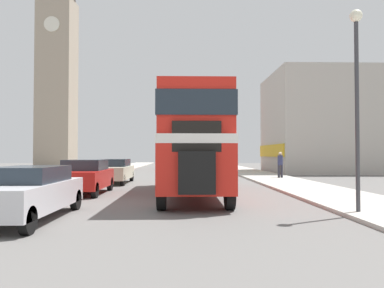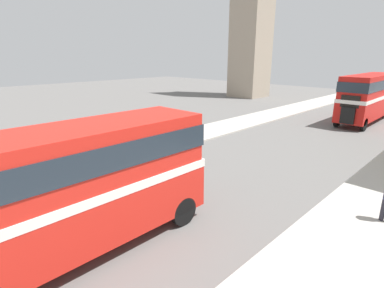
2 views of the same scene
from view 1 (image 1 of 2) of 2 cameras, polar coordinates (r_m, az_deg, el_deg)
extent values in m
plane|color=slate|center=(13.40, -3.47, -9.13)|extent=(120.00, 120.00, 0.00)
cube|color=#B7B2A8|center=(14.79, 23.96, -8.05)|extent=(3.50, 120.00, 0.12)
cube|color=red|center=(16.37, 0.00, -3.17)|extent=(2.44, 10.73, 1.58)
cube|color=white|center=(16.37, 0.00, 0.09)|extent=(2.46, 10.78, 0.29)
cube|color=red|center=(16.43, 0.00, 3.59)|extent=(2.39, 10.51, 1.72)
cube|color=#232D38|center=(16.44, 0.00, 3.89)|extent=(2.46, 10.62, 0.77)
cube|color=black|center=(10.91, 0.74, -4.40)|extent=(1.10, 0.20, 1.26)
cube|color=black|center=(11.06, 0.71, 1.17)|extent=(1.46, 0.12, 0.92)
cylinder|color=black|center=(11.94, -4.65, -7.43)|extent=(0.28, 1.09, 1.09)
cylinder|color=black|center=(12.02, 5.75, -7.39)|extent=(0.28, 1.09, 1.09)
cylinder|color=black|center=(20.79, -3.30, -4.92)|extent=(0.28, 1.09, 1.09)
cylinder|color=black|center=(20.83, 2.66, -4.91)|extent=(0.28, 1.09, 1.09)
cube|color=red|center=(45.46, -0.57, -2.04)|extent=(2.43, 10.13, 1.71)
cube|color=white|center=(45.46, -0.57, -0.77)|extent=(2.45, 10.18, 0.31)
cube|color=red|center=(45.49, -0.57, 0.59)|extent=(2.38, 9.93, 1.86)
cube|color=#232D38|center=(45.50, -0.57, 0.71)|extent=(2.45, 10.03, 0.84)
cube|color=black|center=(40.30, -0.45, -2.23)|extent=(1.09, 0.20, 1.36)
cube|color=black|center=(40.44, -0.45, -0.59)|extent=(1.46, 0.12, 0.99)
cylinder|color=black|center=(41.28, -1.97, -3.24)|extent=(0.28, 1.09, 1.09)
cylinder|color=black|center=(41.32, 1.02, -3.24)|extent=(0.28, 1.09, 1.09)
cylinder|color=black|center=(49.56, -1.89, -2.95)|extent=(0.28, 1.09, 1.09)
cylinder|color=black|center=(49.59, 0.60, -2.95)|extent=(0.28, 1.09, 1.09)
cube|color=silver|center=(11.05, -23.75, -7.26)|extent=(1.72, 4.60, 0.72)
cube|color=#232D38|center=(11.18, -23.36, -4.25)|extent=(1.51, 2.39, 0.43)
cylinder|color=black|center=(9.11, -23.77, -10.58)|extent=(0.20, 0.64, 0.64)
cylinder|color=black|center=(13.07, -23.77, -7.78)|extent=(0.20, 0.64, 0.64)
cylinder|color=black|center=(12.58, -17.29, -8.10)|extent=(0.20, 0.64, 0.64)
cube|color=red|center=(17.34, -16.03, -5.13)|extent=(1.83, 4.05, 0.76)
cube|color=#232D38|center=(17.47, -15.88, -3.08)|extent=(1.61, 2.10, 0.47)
cylinder|color=black|center=(16.10, -20.30, -6.62)|extent=(0.20, 0.64, 0.64)
cylinder|color=black|center=(15.65, -14.58, -6.81)|extent=(0.20, 0.64, 0.64)
cylinder|color=black|center=(19.10, -17.23, -5.83)|extent=(0.20, 0.64, 0.64)
cylinder|color=black|center=(18.72, -12.39, -5.95)|extent=(0.20, 0.64, 0.64)
cube|color=beige|center=(23.13, -11.80, -4.27)|extent=(1.83, 4.53, 0.73)
cube|color=#232D38|center=(23.29, -11.71, -2.80)|extent=(1.61, 2.36, 0.45)
cylinder|color=black|center=(21.54, -14.82, -5.35)|extent=(0.20, 0.64, 0.64)
cylinder|color=black|center=(21.22, -10.51, -5.43)|extent=(0.20, 0.64, 0.64)
cylinder|color=black|center=(25.09, -12.90, -4.82)|extent=(0.20, 0.64, 0.64)
cylinder|color=black|center=(24.82, -9.19, -4.87)|extent=(0.20, 0.64, 0.64)
cylinder|color=#282833|center=(26.94, 13.09, -4.08)|extent=(0.16, 0.16, 0.87)
cylinder|color=#282833|center=(26.99, 13.51, -4.08)|extent=(0.16, 0.16, 0.87)
cylinder|color=navy|center=(26.94, 13.29, -2.42)|extent=(0.36, 0.36, 0.69)
sphere|color=beige|center=(26.94, 13.28, -1.43)|extent=(0.24, 0.24, 0.24)
cylinder|color=#38383D|center=(11.84, 23.86, 3.91)|extent=(0.12, 0.12, 5.50)
sphere|color=#EFEACC|center=(12.46, 23.71, 17.45)|extent=(0.36, 0.36, 0.36)
cube|color=tan|center=(56.51, -19.87, 8.75)|extent=(4.64, 4.64, 23.55)
cylinder|color=silver|center=(56.18, -20.60, 16.75)|extent=(2.09, 0.10, 2.09)
cube|color=#B2ADA3|center=(40.69, 26.25, 2.83)|extent=(20.61, 9.87, 9.51)
cube|color=gold|center=(36.91, 11.91, -1.01)|extent=(0.12, 9.37, 1.14)
camera|label=2|loc=(16.99, 30.41, 13.43)|focal=28.00mm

